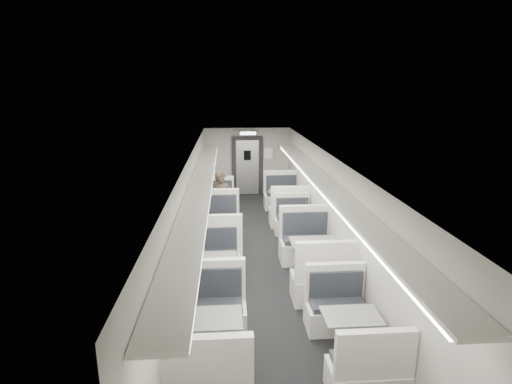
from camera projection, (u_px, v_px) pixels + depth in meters
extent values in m
cube|color=black|center=(262.00, 268.00, 8.82)|extent=(3.00, 12.00, 0.12)
cube|color=silver|center=(262.00, 155.00, 8.17)|extent=(3.00, 12.00, 0.12)
cube|color=#B1AFA6|center=(247.00, 161.00, 14.33)|extent=(3.00, 0.12, 2.40)
cube|color=#B1AFA6|center=(188.00, 215.00, 8.39)|extent=(0.12, 12.00, 2.40)
cube|color=#B1AFA6|center=(334.00, 212.00, 8.61)|extent=(0.12, 12.00, 2.40)
cube|color=white|center=(218.00, 217.00, 11.37)|extent=(0.95, 0.53, 0.41)
cube|color=#23282F|center=(218.00, 209.00, 11.34)|extent=(0.85, 0.42, 0.09)
cube|color=white|center=(218.00, 202.00, 11.05)|extent=(0.95, 0.11, 0.63)
cube|color=white|center=(219.00, 203.00, 12.73)|extent=(0.95, 0.53, 0.41)
cube|color=#23282F|center=(219.00, 196.00, 12.64)|extent=(0.85, 0.42, 0.09)
cube|color=white|center=(219.00, 186.00, 12.78)|extent=(0.95, 0.11, 0.63)
cylinder|color=silver|center=(219.00, 206.00, 12.02)|extent=(0.09, 0.09, 0.62)
cylinder|color=silver|center=(219.00, 216.00, 12.10)|extent=(0.32, 0.32, 0.03)
cube|color=gray|center=(218.00, 195.00, 11.93)|extent=(0.79, 0.54, 0.04)
cube|color=white|center=(216.00, 255.00, 8.75)|extent=(1.14, 0.64, 0.49)
cube|color=#23282F|center=(216.00, 242.00, 8.71)|extent=(1.01, 0.51, 0.11)
cube|color=white|center=(215.00, 232.00, 8.37)|extent=(1.14, 0.13, 0.76)
cube|color=white|center=(218.00, 228.00, 10.37)|extent=(1.14, 0.64, 0.49)
cube|color=#23282F|center=(217.00, 218.00, 10.27)|extent=(1.01, 0.51, 0.11)
cube|color=white|center=(217.00, 203.00, 10.44)|extent=(1.14, 0.13, 0.76)
cylinder|color=silver|center=(217.00, 235.00, 9.53)|extent=(0.11, 0.11, 0.74)
cylinder|color=silver|center=(217.00, 249.00, 9.62)|extent=(0.39, 0.39, 0.03)
cube|color=gray|center=(216.00, 219.00, 9.42)|extent=(0.95, 0.65, 0.04)
cube|color=white|center=(214.00, 303.00, 6.88)|extent=(1.02, 0.57, 0.43)
cube|color=#23282F|center=(213.00, 288.00, 6.84)|extent=(0.91, 0.45, 0.10)
cube|color=white|center=(212.00, 279.00, 6.54)|extent=(1.02, 0.12, 0.68)
cube|color=white|center=(216.00, 265.00, 8.33)|extent=(1.02, 0.57, 0.43)
cube|color=#23282F|center=(215.00, 253.00, 8.23)|extent=(0.91, 0.45, 0.10)
cube|color=white|center=(215.00, 236.00, 8.39)|extent=(1.02, 0.12, 0.68)
cylinder|color=silver|center=(215.00, 276.00, 7.58)|extent=(0.10, 0.10, 0.67)
cylinder|color=silver|center=(215.00, 291.00, 7.66)|extent=(0.35, 0.35, 0.03)
cube|color=gray|center=(214.00, 258.00, 7.48)|extent=(0.85, 0.58, 0.04)
cube|color=#23282F|center=(208.00, 372.00, 4.80)|extent=(0.96, 0.48, 0.10)
cube|color=white|center=(206.00, 364.00, 4.48)|extent=(1.08, 0.12, 0.71)
cube|color=white|center=(213.00, 319.00, 6.37)|extent=(1.08, 0.60, 0.46)
cube|color=#23282F|center=(212.00, 305.00, 6.27)|extent=(0.96, 0.48, 0.10)
cube|color=white|center=(212.00, 280.00, 6.43)|extent=(1.08, 0.12, 0.71)
cylinder|color=silver|center=(211.00, 343.00, 5.57)|extent=(0.10, 0.10, 0.70)
cylinder|color=silver|center=(211.00, 364.00, 5.66)|extent=(0.37, 0.37, 0.03)
cube|color=gray|center=(210.00, 319.00, 5.47)|extent=(0.89, 0.61, 0.04)
cube|color=white|center=(289.00, 217.00, 11.29)|extent=(1.10, 0.61, 0.47)
cube|color=#23282F|center=(289.00, 207.00, 11.25)|extent=(0.97, 0.49, 0.10)
cube|color=white|center=(291.00, 199.00, 10.92)|extent=(1.10, 0.12, 0.72)
cube|color=white|center=(281.00, 201.00, 12.85)|extent=(1.10, 0.61, 0.47)
cube|color=#23282F|center=(282.00, 193.00, 12.74)|extent=(0.97, 0.49, 0.10)
cube|color=white|center=(281.00, 182.00, 12.91)|extent=(1.10, 0.12, 0.72)
cylinder|color=silver|center=(285.00, 205.00, 12.03)|extent=(0.10, 0.10, 0.71)
cylinder|color=silver|center=(285.00, 215.00, 12.12)|extent=(0.37, 0.37, 0.03)
cube|color=gray|center=(285.00, 192.00, 11.93)|extent=(0.91, 0.62, 0.04)
cube|color=white|center=(302.00, 246.00, 9.32)|extent=(0.98, 0.54, 0.41)
cube|color=#23282F|center=(302.00, 235.00, 9.28)|extent=(0.87, 0.43, 0.09)
cube|color=white|center=(305.00, 228.00, 9.00)|extent=(0.98, 0.11, 0.64)
cube|color=white|center=(292.00, 225.00, 10.71)|extent=(0.98, 0.54, 0.41)
cube|color=#23282F|center=(293.00, 217.00, 10.61)|extent=(0.87, 0.43, 0.09)
cube|color=white|center=(292.00, 204.00, 10.76)|extent=(0.98, 0.11, 0.64)
cylinder|color=silver|center=(297.00, 231.00, 9.99)|extent=(0.09, 0.09, 0.64)
cylinder|color=silver|center=(297.00, 242.00, 10.06)|extent=(0.33, 0.33, 0.03)
cube|color=gray|center=(298.00, 217.00, 9.89)|extent=(0.81, 0.55, 0.04)
cube|color=white|center=(323.00, 287.00, 7.35)|extent=(1.14, 0.64, 0.49)
cube|color=#23282F|center=(323.00, 272.00, 7.30)|extent=(1.01, 0.51, 0.11)
cube|color=white|center=(328.00, 262.00, 6.96)|extent=(1.14, 0.13, 0.76)
cube|color=white|center=(305.00, 251.00, 8.97)|extent=(1.14, 0.64, 0.49)
cube|color=#23282F|center=(306.00, 239.00, 8.86)|extent=(1.01, 0.51, 0.11)
cube|color=white|center=(304.00, 221.00, 9.03)|extent=(1.14, 0.13, 0.76)
cylinder|color=silver|center=(314.00, 261.00, 8.12)|extent=(0.11, 0.11, 0.74)
cylinder|color=silver|center=(313.00, 277.00, 8.21)|extent=(0.39, 0.39, 0.03)
cube|color=gray|center=(314.00, 242.00, 8.02)|extent=(0.95, 0.65, 0.04)
cube|color=white|center=(366.00, 380.00, 5.08)|extent=(0.98, 0.55, 0.42)
cube|color=#23282F|center=(367.00, 362.00, 5.04)|extent=(0.87, 0.43, 0.09)
cube|color=white|center=(375.00, 354.00, 4.75)|extent=(0.98, 0.11, 0.65)
cube|color=white|center=(336.00, 317.00, 6.47)|extent=(0.98, 0.55, 0.42)
cube|color=#23282F|center=(338.00, 304.00, 6.38)|extent=(0.87, 0.43, 0.09)
cube|color=white|center=(335.00, 281.00, 6.52)|extent=(0.98, 0.11, 0.65)
cylinder|color=silver|center=(350.00, 338.00, 5.75)|extent=(0.09, 0.09, 0.64)
cylinder|color=silver|center=(349.00, 356.00, 5.82)|extent=(0.33, 0.33, 0.03)
cube|color=gray|center=(352.00, 316.00, 5.65)|extent=(0.81, 0.56, 0.04)
imported|color=black|center=(222.00, 202.00, 10.73)|extent=(0.68, 0.55, 1.63)
cube|color=black|center=(201.00, 174.00, 11.63)|extent=(0.02, 1.18, 0.84)
cube|color=black|center=(195.00, 193.00, 9.51)|extent=(0.02, 1.18, 0.84)
cube|color=black|center=(187.00, 224.00, 7.39)|extent=(0.02, 1.18, 0.84)
cube|color=black|center=(171.00, 280.00, 5.27)|extent=(0.02, 1.18, 0.84)
cube|color=white|center=(200.00, 185.00, 7.93)|extent=(0.46, 10.40, 0.05)
cube|color=white|center=(211.00, 187.00, 7.96)|extent=(0.05, 10.20, 0.04)
cube|color=white|center=(325.00, 183.00, 8.11)|extent=(0.46, 10.40, 0.05)
cube|color=white|center=(315.00, 186.00, 8.11)|extent=(0.05, 10.20, 0.04)
cube|color=black|center=(247.00, 166.00, 14.26)|extent=(1.10, 0.10, 2.10)
cube|color=silver|center=(247.00, 168.00, 14.24)|extent=(0.80, 0.05, 1.95)
cube|color=black|center=(247.00, 155.00, 14.09)|extent=(0.25, 0.02, 0.35)
cube|color=black|center=(248.00, 133.00, 13.47)|extent=(0.62, 0.10, 0.16)
cube|color=white|center=(248.00, 133.00, 13.41)|extent=(0.54, 0.02, 0.10)
cube|color=white|center=(268.00, 153.00, 14.17)|extent=(0.32, 0.02, 0.40)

